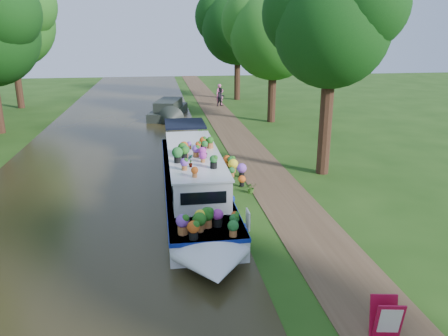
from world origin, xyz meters
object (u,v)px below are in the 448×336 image
Objects in this scene: second_boat at (169,110)px; pedestrian_dark at (221,97)px; sandwich_board at (386,321)px; plant_boat at (194,178)px; pedestrian_pink at (220,94)px.

pedestrian_dark is at bearing 57.24° from second_boat.
second_boat is at bearing 108.33° from sandwich_board.
plant_boat is 21.99m from pedestrian_dark.
plant_boat reaches higher than pedestrian_dark.
pedestrian_pink is at bearing 98.47° from sandwich_board.
sandwich_board is 0.50× the size of pedestrian_pink.
pedestrian_dark is (0.00, -0.75, -0.12)m from pedestrian_pink.
second_boat is 6.37m from pedestrian_dark.
second_boat is 7.76× the size of sandwich_board.
pedestrian_pink is (4.15, 22.34, 0.09)m from plant_boat.
sandwich_board is 30.24m from pedestrian_dark.
sandwich_board is 0.58× the size of pedestrian_dark.
plant_boat is at bearing -74.54° from second_boat.
pedestrian_dark reaches higher than sandwich_board.
sandwich_board is at bearing -67.93° from second_boat.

